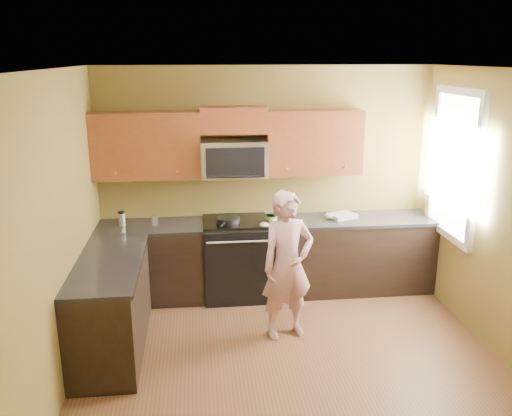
{
  "coord_description": "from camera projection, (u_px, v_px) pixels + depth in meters",
  "views": [
    {
      "loc": [
        -0.82,
        -4.23,
        2.81
      ],
      "look_at": [
        -0.2,
        1.3,
        1.2
      ],
      "focal_mm": 37.24,
      "sensor_mm": 36.0,
      "label": 1
    }
  ],
  "objects": [
    {
      "name": "upper_cab_right",
      "position": [
        313.0,
        174.0,
        6.32
      ],
      "size": [
        1.12,
        0.33,
        0.75
      ],
      "primitive_type": null,
      "color": "brown",
      "rests_on": "wall_back"
    },
    {
      "name": "floor",
      "position": [
        293.0,
        370.0,
        4.91
      ],
      "size": [
        4.0,
        4.0,
        0.0
      ],
      "primitive_type": "plane",
      "color": "brown",
      "rests_on": "ground"
    },
    {
      "name": "stove",
      "position": [
        236.0,
        258.0,
        6.33
      ],
      "size": [
        0.76,
        0.65,
        0.95
      ],
      "primitive_type": null,
      "color": "black",
      "rests_on": "floor"
    },
    {
      "name": "cabinet_back_run",
      "position": [
        269.0,
        259.0,
        6.41
      ],
      "size": [
        4.0,
        0.6,
        0.88
      ],
      "primitive_type": "cube",
      "color": "black",
      "rests_on": "floor"
    },
    {
      "name": "ceiling",
      "position": [
        300.0,
        69.0,
        4.16
      ],
      "size": [
        4.0,
        4.0,
        0.0
      ],
      "primitive_type": "plane",
      "rotation": [
        3.14,
        0.0,
        0.0
      ],
      "color": "white",
      "rests_on": "ground"
    },
    {
      "name": "frying_pan",
      "position": [
        228.0,
        222.0,
        6.13
      ],
      "size": [
        0.42,
        0.54,
        0.06
      ],
      "primitive_type": null,
      "rotation": [
        0.0,
        0.0,
        -0.36
      ],
      "color": "black",
      "rests_on": "stove"
    },
    {
      "name": "glass_c",
      "position": [
        155.0,
        220.0,
        6.11
      ],
      "size": [
        0.08,
        0.08,
        0.12
      ],
      "primitive_type": "cylinder",
      "rotation": [
        0.0,
        0.0,
        0.24
      ],
      "color": "silver",
      "rests_on": "countertop_back"
    },
    {
      "name": "countertop_back",
      "position": [
        269.0,
        223.0,
        6.27
      ],
      "size": [
        4.0,
        0.62,
        0.04
      ],
      "primitive_type": "cube",
      "color": "black",
      "rests_on": "cabinet_back_run"
    },
    {
      "name": "toast_slice",
      "position": [
        292.0,
        224.0,
        6.12
      ],
      "size": [
        0.11,
        0.11,
        0.01
      ],
      "primitive_type": "cube",
      "rotation": [
        0.0,
        0.0,
        0.01
      ],
      "color": "#B27F47",
      "rests_on": "countertop_back"
    },
    {
      "name": "microwave",
      "position": [
        234.0,
        176.0,
        6.18
      ],
      "size": [
        0.76,
        0.4,
        0.42
      ],
      "primitive_type": null,
      "color": "silver",
      "rests_on": "wall_back"
    },
    {
      "name": "napkin_b",
      "position": [
        329.0,
        216.0,
        6.35
      ],
      "size": [
        0.13,
        0.14,
        0.07
      ],
      "primitive_type": "ellipsoid",
      "rotation": [
        0.0,
        0.0,
        -0.05
      ],
      "color": "silver",
      "rests_on": "countertop_back"
    },
    {
      "name": "dish_towel",
      "position": [
        342.0,
        216.0,
        6.4
      ],
      "size": [
        0.37,
        0.33,
        0.05
      ],
      "primitive_type": "cube",
      "rotation": [
        0.0,
        0.0,
        0.38
      ],
      "color": "silver",
      "rests_on": "countertop_back"
    },
    {
      "name": "wall_front",
      "position": [
        371.0,
        361.0,
        2.62
      ],
      "size": [
        4.0,
        0.0,
        4.0
      ],
      "primitive_type": "plane",
      "rotation": [
        -1.57,
        0.0,
        0.0
      ],
      "color": "brown",
      "rests_on": "ground"
    },
    {
      "name": "upper_cab_over_mw",
      "position": [
        233.0,
        120.0,
        6.03
      ],
      "size": [
        0.76,
        0.33,
        0.3
      ],
      "primitive_type": "cube",
      "color": "brown",
      "rests_on": "wall_back"
    },
    {
      "name": "cabinet_left_run",
      "position": [
        111.0,
        307.0,
        5.17
      ],
      "size": [
        0.6,
        1.6,
        0.88
      ],
      "primitive_type": "cube",
      "color": "black",
      "rests_on": "floor"
    },
    {
      "name": "upper_cab_left",
      "position": [
        148.0,
        178.0,
        6.11
      ],
      "size": [
        1.22,
        0.33,
        0.75
      ],
      "primitive_type": null,
      "color": "brown",
      "rests_on": "wall_back"
    },
    {
      "name": "travel_mug",
      "position": [
        122.0,
        226.0,
        6.09
      ],
      "size": [
        0.09,
        0.09,
        0.17
      ],
      "primitive_type": null,
      "rotation": [
        0.0,
        0.0,
        0.15
      ],
      "color": "silver",
      "rests_on": "countertop_back"
    },
    {
      "name": "window",
      "position": [
        455.0,
        165.0,
        5.81
      ],
      "size": [
        0.06,
        1.06,
        1.66
      ],
      "primitive_type": null,
      "color": "white",
      "rests_on": "wall_right"
    },
    {
      "name": "countertop_left",
      "position": [
        109.0,
        263.0,
        5.05
      ],
      "size": [
        0.62,
        1.6,
        0.04
      ],
      "primitive_type": "cube",
      "color": "black",
      "rests_on": "cabinet_left_run"
    },
    {
      "name": "wall_left",
      "position": [
        54.0,
        241.0,
        4.32
      ],
      "size": [
        0.0,
        4.0,
        4.0
      ],
      "primitive_type": "plane",
      "rotation": [
        1.57,
        0.0,
        1.57
      ],
      "color": "brown",
      "rests_on": "ground"
    },
    {
      "name": "butter_tub",
      "position": [
        272.0,
        221.0,
        6.25
      ],
      "size": [
        0.15,
        0.15,
        0.09
      ],
      "primitive_type": null,
      "rotation": [
        0.0,
        0.0,
        0.14
      ],
      "color": "gold",
      "rests_on": "countertop_back"
    },
    {
      "name": "wall_back",
      "position": [
        266.0,
        180.0,
        6.44
      ],
      "size": [
        4.0,
        0.0,
        4.0
      ],
      "primitive_type": "plane",
      "rotation": [
        1.57,
        0.0,
        0.0
      ],
      "color": "brown",
      "rests_on": "ground"
    },
    {
      "name": "napkin_a",
      "position": [
        264.0,
        225.0,
        6.02
      ],
      "size": [
        0.14,
        0.15,
        0.06
      ],
      "primitive_type": "ellipsoid",
      "rotation": [
        0.0,
        0.0,
        0.31
      ],
      "color": "silver",
      "rests_on": "countertop_back"
    },
    {
      "name": "woman",
      "position": [
        288.0,
        265.0,
        5.34
      ],
      "size": [
        0.64,
        0.51,
        1.54
      ],
      "primitive_type": "imported",
      "rotation": [
        0.0,
        0.0,
        0.28
      ],
      "color": "#CE6776",
      "rests_on": "floor"
    }
  ]
}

